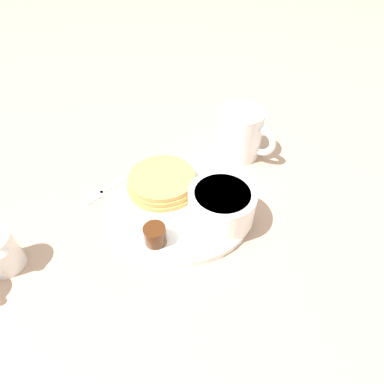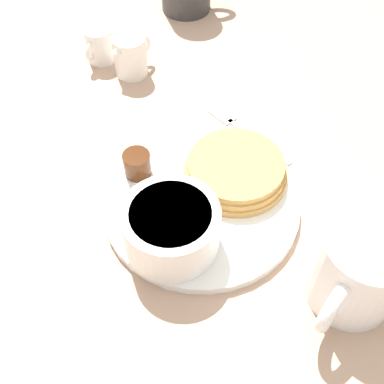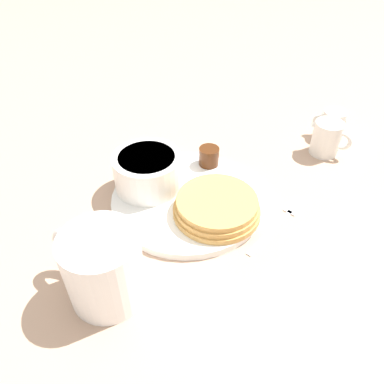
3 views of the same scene
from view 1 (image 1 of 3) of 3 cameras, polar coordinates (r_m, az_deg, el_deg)
name	(u,v)px [view 1 (image 1 of 3)]	position (r m, az deg, el deg)	size (l,w,h in m)	color
ground_plane	(184,208)	(0.53, -1.44, -2.99)	(4.00, 4.00, 0.00)	tan
plate	(184,205)	(0.52, -1.46, -2.55)	(0.24, 0.24, 0.01)	white
pancake_stack	(162,181)	(0.54, -5.65, 2.02)	(0.13, 0.13, 0.03)	tan
bowl	(221,204)	(0.48, 5.64, -2.34)	(0.11, 0.11, 0.06)	white
syrup_cup	(155,235)	(0.46, -7.07, -8.10)	(0.03, 0.03, 0.03)	#47230F
butter_ramekin	(227,219)	(0.47, 6.71, -5.17)	(0.05, 0.05, 0.04)	white
coffee_mug	(240,134)	(0.62, 9.15, 10.91)	(0.09, 0.13, 0.10)	white
fork	(110,187)	(0.58, -15.36, 0.90)	(0.15, 0.03, 0.00)	silver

